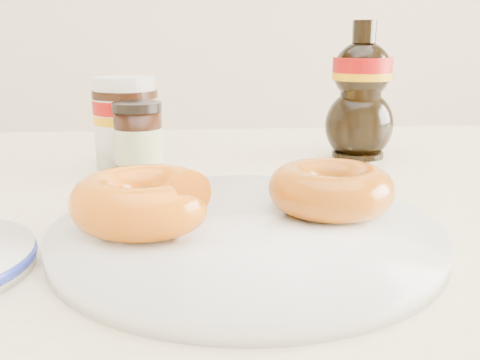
{
  "coord_description": "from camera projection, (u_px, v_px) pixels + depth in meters",
  "views": [
    {
      "loc": [
        -0.11,
        -0.35,
        0.9
      ],
      "look_at": [
        -0.07,
        0.08,
        0.79
      ],
      "focal_mm": 40.0,
      "sensor_mm": 36.0,
      "label": 1
    }
  ],
  "objects": [
    {
      "name": "dining_table",
      "position": [
        308.0,
        295.0,
        0.5
      ],
      "size": [
        1.4,
        0.9,
        0.75
      ],
      "color": "#FBE9BF",
      "rests_on": "ground"
    },
    {
      "name": "plate",
      "position": [
        246.0,
        232.0,
        0.4
      ],
      "size": [
        0.29,
        0.29,
        0.01
      ],
      "color": "white",
      "rests_on": "dining_table"
    },
    {
      "name": "donut_bitten",
      "position": [
        144.0,
        200.0,
        0.4
      ],
      "size": [
        0.14,
        0.14,
        0.04
      ],
      "primitive_type": "torus",
      "rotation": [
        0.0,
        0.0,
        0.43
      ],
      "color": "#CA720B",
      "rests_on": "plate"
    },
    {
      "name": "donut_whole",
      "position": [
        331.0,
        188.0,
        0.43
      ],
      "size": [
        0.12,
        0.12,
        0.04
      ],
      "primitive_type": "torus",
      "rotation": [
        0.0,
        0.0,
        -0.23
      ],
      "color": "#AB4E0B",
      "rests_on": "plate"
    },
    {
      "name": "nutella_jar",
      "position": [
        126.0,
        119.0,
        0.63
      ],
      "size": [
        0.08,
        0.08,
        0.11
      ],
      "rotation": [
        0.0,
        0.0,
        0.12
      ],
      "color": "white",
      "rests_on": "dining_table"
    },
    {
      "name": "syrup_bottle",
      "position": [
        361.0,
        90.0,
        0.68
      ],
      "size": [
        0.11,
        0.1,
        0.17
      ],
      "primitive_type": null,
      "rotation": [
        0.0,
        0.0,
        0.37
      ],
      "color": "black",
      "rests_on": "dining_table"
    },
    {
      "name": "dark_jar",
      "position": [
        139.0,
        142.0,
        0.58
      ],
      "size": [
        0.05,
        0.05,
        0.08
      ],
      "rotation": [
        0.0,
        0.0,
        -0.27
      ],
      "color": "black",
      "rests_on": "dining_table"
    }
  ]
}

